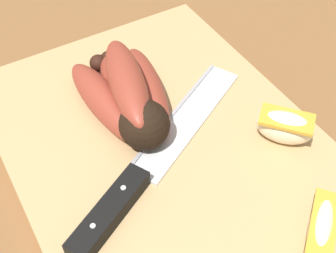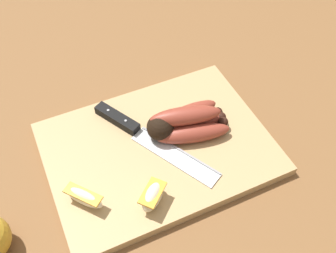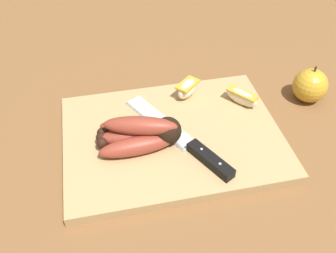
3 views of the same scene
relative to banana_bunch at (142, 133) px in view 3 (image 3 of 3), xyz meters
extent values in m
plane|color=brown|center=(-0.05, -0.01, -0.04)|extent=(6.00, 6.00, 0.00)
cube|color=tan|center=(-0.06, -0.01, -0.03)|extent=(0.41, 0.30, 0.02)
sphere|color=black|center=(-0.05, 0.01, 0.00)|extent=(0.05, 0.05, 0.05)
ellipsoid|color=brown|center=(0.01, -0.02, -0.01)|extent=(0.15, 0.07, 0.03)
sphere|color=black|center=(0.07, -0.02, -0.01)|extent=(0.02, 0.02, 0.02)
ellipsoid|color=brown|center=(0.01, 0.00, -0.01)|extent=(0.14, 0.05, 0.03)
sphere|color=black|center=(0.07, -0.01, -0.01)|extent=(0.02, 0.02, 0.02)
ellipsoid|color=brown|center=(0.01, 0.02, -0.01)|extent=(0.14, 0.05, 0.03)
sphere|color=black|center=(0.07, 0.00, -0.01)|extent=(0.02, 0.02, 0.02)
ellipsoid|color=brown|center=(0.00, 0.00, 0.02)|extent=(0.14, 0.07, 0.03)
cylinder|color=white|center=(0.02, 0.00, 0.01)|extent=(0.02, 0.02, 0.00)
cube|color=silver|center=(-0.04, -0.05, -0.02)|extent=(0.12, 0.18, 0.00)
cube|color=#99999E|center=(-0.03, -0.04, -0.02)|extent=(0.09, 0.16, 0.00)
cube|color=black|center=(-0.11, 0.08, -0.01)|extent=(0.07, 0.10, 0.02)
cylinder|color=#B2B2B7|center=(-0.12, 0.10, 0.00)|extent=(0.01, 0.01, 0.00)
cylinder|color=#B2B2B7|center=(-0.10, 0.06, 0.00)|extent=(0.01, 0.01, 0.00)
ellipsoid|color=#F4E5C1|center=(-0.12, -0.12, 0.00)|extent=(0.06, 0.06, 0.04)
cube|color=gold|center=(-0.12, -0.12, 0.01)|extent=(0.06, 0.06, 0.00)
ellipsoid|color=#F4E5C1|center=(-0.22, -0.07, -0.01)|extent=(0.06, 0.07, 0.03)
cube|color=gold|center=(-0.22, -0.07, 0.00)|extent=(0.06, 0.06, 0.00)
sphere|color=gold|center=(-0.37, -0.08, -0.01)|extent=(0.07, 0.07, 0.07)
cylinder|color=#4C3319|center=(-0.37, -0.08, 0.04)|extent=(0.00, 0.00, 0.01)
camera|label=1|loc=(-0.32, 0.14, 0.34)|focal=48.90mm
camera|label=2|loc=(-0.23, -0.42, 0.57)|focal=42.12mm
camera|label=3|loc=(0.06, 0.49, 0.48)|focal=40.10mm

